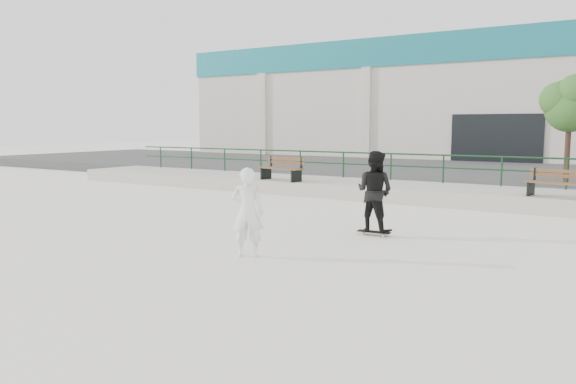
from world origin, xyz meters
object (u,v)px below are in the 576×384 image
Objects in this scene: tree at (571,102)px; seated_skater at (247,212)px; bench_left at (282,169)px; standing_skater at (375,191)px; skateboard at (374,232)px; bench_right at (558,184)px.

tree reaches higher than seated_skater.
bench_left is 1.06× the size of standing_skater.
seated_skater is at bearing -113.75° from skateboard.
seated_skater reaches higher than bench_left.
bench_right is at bearing -142.40° from seated_skater.
seated_skater is (-4.47, -8.92, -0.02)m from bench_right.
skateboard is 3.63m from seated_skater.
seated_skater reaches higher than skateboard.
tree is 11.18m from skateboard.
bench_left is 0.52× the size of tree.
bench_left is at bearing -86.75° from seated_skater.
standing_skater reaches higher than bench_right.
skateboard is at bearing -108.02° from bench_right.
standing_skater is 1.07× the size of seated_skater.
bench_left is 2.54× the size of skateboard.
tree reaches higher than bench_right.
standing_skater is (-2.99, -10.26, -2.33)m from tree.
bench_right is at bearing -113.31° from standing_skater.
bench_left is 8.40m from skateboard.
bench_right is (9.43, -0.01, -0.04)m from bench_left.
tree is at bearing -133.06° from seated_skater.
skateboard is at bearing -30.21° from bench_left.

